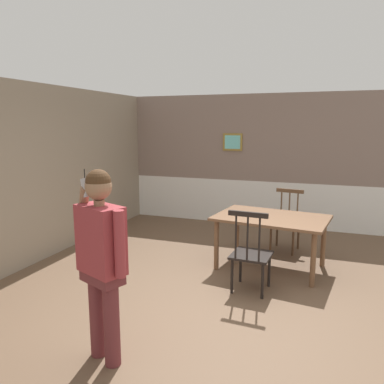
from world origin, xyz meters
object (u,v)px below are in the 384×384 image
chair_near_window (286,222)px  person_figure (102,253)px  chair_by_doorway (251,253)px  dining_table (271,223)px

chair_near_window → person_figure: size_ratio=0.59×
chair_by_doorway → dining_table: bearing=85.9°
dining_table → chair_by_doorway: chair_by_doorway is taller
chair_near_window → chair_by_doorway: chair_by_doorway is taller
dining_table → person_figure: bearing=-110.9°
chair_by_doorway → person_figure: (-0.93, -1.84, 0.50)m
dining_table → chair_near_window: chair_near_window is taller
dining_table → chair_by_doorway: size_ratio=1.57×
person_figure → chair_by_doorway: bearing=-94.7°
dining_table → person_figure: (-1.05, -2.74, 0.32)m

